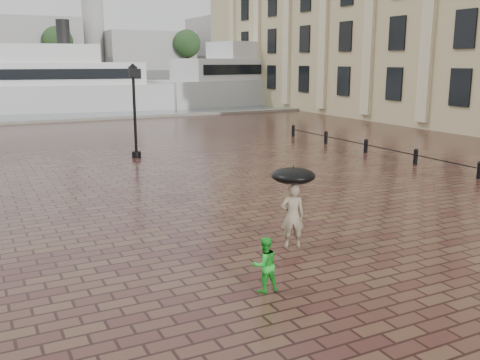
# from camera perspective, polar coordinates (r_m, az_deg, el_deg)

# --- Properties ---
(ground) EXTENTS (300.00, 300.00, 0.00)m
(ground) POSITION_cam_1_polar(r_m,az_deg,el_deg) (13.06, -6.60, -8.41)
(ground) COLOR #391D1A
(ground) RESTS_ON ground
(quay_edge) EXTENTS (80.00, 0.60, 0.30)m
(quay_edge) POSITION_cam_1_polar(r_m,az_deg,el_deg) (43.92, -21.32, 5.66)
(quay_edge) COLOR slate
(quay_edge) RESTS_ON ground
(distant_skyline) EXTENTS (102.50, 22.00, 33.00)m
(distant_skyline) POSITION_cam_1_polar(r_m,az_deg,el_deg) (169.79, -9.10, 14.08)
(distant_skyline) COLOR gray
(distant_skyline) RESTS_ON ground
(bollard_row) EXTENTS (0.22, 21.22, 0.73)m
(bollard_row) POSITION_cam_1_polar(r_m,az_deg,el_deg) (25.88, 18.23, 2.49)
(bollard_row) COLOR black
(bollard_row) RESTS_ON ground
(adult_pedestrian) EXTENTS (0.71, 0.60, 1.65)m
(adult_pedestrian) POSITION_cam_1_polar(r_m,az_deg,el_deg) (13.62, 5.62, -3.82)
(adult_pedestrian) COLOR gray
(adult_pedestrian) RESTS_ON ground
(child_pedestrian) EXTENTS (0.57, 0.45, 1.16)m
(child_pedestrian) POSITION_cam_1_polar(r_m,az_deg,el_deg) (11.10, 2.64, -8.99)
(child_pedestrian) COLOR green
(child_pedestrian) RESTS_ON ground
(ferry_near) EXTENTS (26.22, 9.59, 8.40)m
(ferry_near) POSITION_cam_1_polar(r_m,az_deg,el_deg) (54.13, -21.28, 9.51)
(ferry_near) COLOR silver
(ferry_near) RESTS_ON ground
(ferry_far) EXTENTS (28.43, 11.34, 9.09)m
(ferry_far) POSITION_cam_1_polar(r_m,az_deg,el_deg) (62.40, 2.91, 10.82)
(ferry_far) COLOR silver
(ferry_far) RESTS_ON ground
(umbrella) EXTENTS (1.10, 1.10, 1.13)m
(umbrella) POSITION_cam_1_polar(r_m,az_deg,el_deg) (13.37, 5.72, 0.46)
(umbrella) COLOR black
(umbrella) RESTS_ON ground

